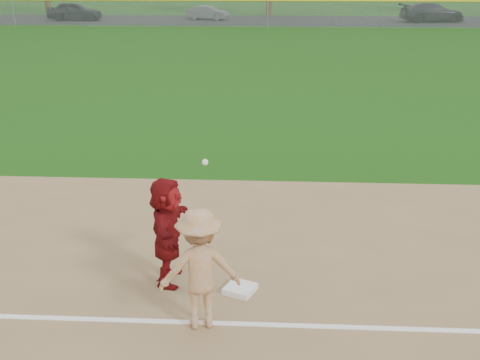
# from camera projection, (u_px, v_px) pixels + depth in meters

# --- Properties ---
(ground) EXTENTS (160.00, 160.00, 0.00)m
(ground) POSITION_uv_depth(u_px,v_px,m) (234.00, 295.00, 9.04)
(ground) COLOR #194A0E
(ground) RESTS_ON ground
(foul_line) EXTENTS (60.00, 0.10, 0.01)m
(foul_line) POSITION_uv_depth(u_px,v_px,m) (231.00, 324.00, 8.28)
(foul_line) COLOR white
(foul_line) RESTS_ON infield_dirt
(parking_asphalt) EXTENTS (120.00, 10.00, 0.01)m
(parking_asphalt) POSITION_uv_depth(u_px,v_px,m) (268.00, 20.00, 52.22)
(parking_asphalt) COLOR black
(parking_asphalt) RESTS_ON ground
(first_base) EXTENTS (0.55, 0.55, 0.09)m
(first_base) POSITION_uv_depth(u_px,v_px,m) (240.00, 289.00, 9.07)
(first_base) COLOR white
(first_base) RESTS_ON infield_dirt
(base_runner) EXTENTS (0.58, 1.60, 1.71)m
(base_runner) POSITION_uv_depth(u_px,v_px,m) (167.00, 231.00, 9.12)
(base_runner) COLOR #650B0D
(base_runner) RESTS_ON infield_dirt
(car_left) EXTENTS (4.69, 2.13, 1.56)m
(car_left) POSITION_uv_depth(u_px,v_px,m) (75.00, 11.00, 51.86)
(car_left) COLOR black
(car_left) RESTS_ON parking_asphalt
(car_mid) EXTENTS (3.77, 1.93, 1.18)m
(car_mid) POSITION_uv_depth(u_px,v_px,m) (208.00, 13.00, 52.56)
(car_mid) COLOR #505357
(car_mid) RESTS_ON parking_asphalt
(car_right) EXTENTS (5.65, 3.04, 1.56)m
(car_right) POSITION_uv_depth(u_px,v_px,m) (432.00, 12.00, 50.49)
(car_right) COLOR black
(car_right) RESTS_ON parking_asphalt
(first_base_play) EXTENTS (1.22, 0.87, 2.26)m
(first_base_play) POSITION_uv_depth(u_px,v_px,m) (200.00, 269.00, 7.99)
(first_base_play) COLOR #A2A1A4
(first_base_play) RESTS_ON infield_dirt
(outfield_fence) EXTENTS (110.00, 0.12, 110.00)m
(outfield_fence) POSITION_uv_depth(u_px,v_px,m) (268.00, 1.00, 45.93)
(outfield_fence) COLOR #999EA0
(outfield_fence) RESTS_ON ground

